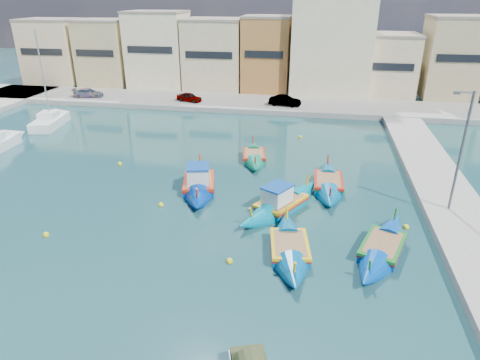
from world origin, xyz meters
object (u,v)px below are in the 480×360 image
(yacht_north, at_px, (56,118))
(quay_street_lamp, at_px, (460,152))
(luzzu_green, at_px, (254,157))
(yacht_midnorth, at_px, (4,141))
(church_block, at_px, (333,31))
(luzzu_blue_south, at_px, (382,249))
(luzzu_cyan_south, at_px, (290,249))
(luzzu_turquoise_cabin, at_px, (281,204))
(luzzu_cyan_mid, at_px, (328,184))
(luzzu_blue_cabin, at_px, (199,184))

(yacht_north, bearing_deg, quay_street_lamp, -22.22)
(luzzu_green, bearing_deg, yacht_north, 162.21)
(quay_street_lamp, height_order, yacht_midnorth, yacht_midnorth)
(church_block, distance_m, luzzu_blue_south, 40.15)
(church_block, height_order, yacht_north, church_block)
(luzzu_green, bearing_deg, yacht_midnorth, -178.89)
(church_block, distance_m, luzzu_cyan_south, 41.05)
(luzzu_turquoise_cabin, xyz_separation_m, luzzu_cyan_south, (0.98, -5.12, -0.08))
(luzzu_turquoise_cabin, relative_size, luzzu_cyan_mid, 1.02)
(luzzu_green, xyz_separation_m, yacht_midnorth, (-23.50, -0.45, 0.17))
(quay_street_lamp, bearing_deg, luzzu_turquoise_cabin, -174.24)
(luzzu_cyan_south, relative_size, yacht_midnorth, 0.77)
(luzzu_cyan_south, bearing_deg, luzzu_blue_cabin, 134.67)
(luzzu_blue_cabin, xyz_separation_m, yacht_midnorth, (-20.48, 6.12, 0.04))
(luzzu_green, bearing_deg, luzzu_turquoise_cabin, -70.17)
(luzzu_turquoise_cabin, distance_m, luzzu_cyan_mid, 5.07)
(luzzu_green, relative_size, yacht_north, 0.69)
(luzzu_blue_cabin, bearing_deg, yacht_north, 145.15)
(luzzu_cyan_mid, bearing_deg, luzzu_green, 143.22)
(luzzu_blue_cabin, xyz_separation_m, luzzu_green, (3.02, 6.58, -0.13))
(church_block, distance_m, yacht_north, 35.83)
(luzzu_cyan_mid, bearing_deg, luzzu_turquoise_cabin, -127.38)
(luzzu_turquoise_cabin, bearing_deg, luzzu_blue_south, -34.83)
(quay_street_lamp, bearing_deg, church_block, 102.35)
(quay_street_lamp, bearing_deg, luzzu_blue_cabin, 176.49)
(quay_street_lamp, distance_m, yacht_midnorth, 38.03)
(luzzu_turquoise_cabin, relative_size, luzzu_green, 1.18)
(church_block, distance_m, luzzu_blue_cabin, 35.17)
(luzzu_blue_cabin, distance_m, yacht_north, 24.50)
(luzzu_green, bearing_deg, luzzu_cyan_south, -73.43)
(luzzu_turquoise_cabin, bearing_deg, luzzu_cyan_mid, 52.62)
(luzzu_cyan_mid, bearing_deg, yacht_north, 157.65)
(luzzu_green, distance_m, yacht_north, 24.29)
(luzzu_turquoise_cabin, xyz_separation_m, yacht_midnorth, (-26.63, 8.21, 0.07))
(luzzu_cyan_south, height_order, yacht_north, yacht_north)
(quay_street_lamp, relative_size, luzzu_cyan_south, 1.01)
(church_block, relative_size, yacht_midnorth, 1.85)
(luzzu_blue_cabin, relative_size, luzzu_green, 1.22)
(luzzu_turquoise_cabin, height_order, luzzu_green, luzzu_turquoise_cabin)
(luzzu_blue_cabin, bearing_deg, yacht_midnorth, 163.36)
(luzzu_turquoise_cabin, xyz_separation_m, luzzu_blue_cabin, (-6.14, 2.08, 0.03))
(luzzu_turquoise_cabin, relative_size, yacht_north, 0.82)
(luzzu_blue_cabin, relative_size, luzzu_cyan_mid, 1.05)
(church_block, distance_m, yacht_midnorth, 40.83)
(luzzu_cyan_south, bearing_deg, yacht_north, 142.09)
(church_block, xyz_separation_m, luzzu_cyan_mid, (0.00, -31.03, -8.15))
(church_block, bearing_deg, luzzu_blue_south, -85.80)
(yacht_midnorth, bearing_deg, quay_street_lamp, -10.89)
(quay_street_lamp, distance_m, luzzu_cyan_mid, 8.99)
(luzzu_blue_south, xyz_separation_m, yacht_north, (-32.21, 20.23, 0.17))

